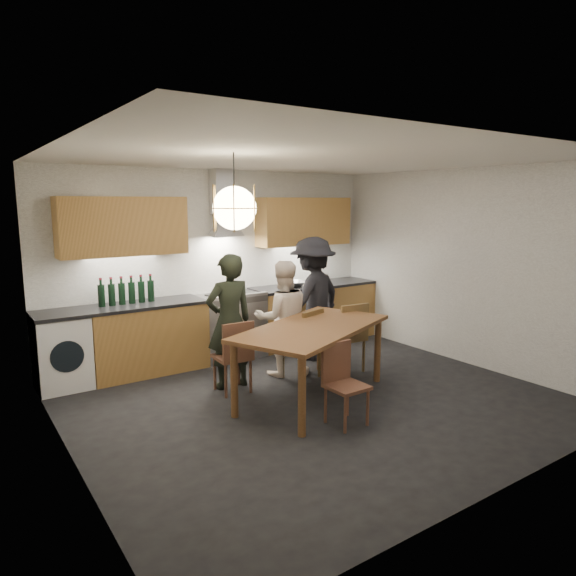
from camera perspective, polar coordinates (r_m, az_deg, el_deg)
ground at (r=5.82m, az=2.82°, el=-12.23°), size 5.00×5.00×0.00m
room_shell at (r=5.42m, az=2.97°, el=4.77°), size 5.02×4.52×2.61m
counter_run at (r=7.27m, az=-6.33°, el=-4.09°), size 5.00×0.62×0.90m
range_stove at (r=7.25m, az=-6.48°, el=-4.18°), size 0.90×0.60×0.92m
wall_fixtures at (r=7.16m, az=-7.15°, el=7.21°), size 4.30×0.54×1.10m
pendant_lamp at (r=4.77m, az=-5.96°, el=8.82°), size 0.43×0.43×0.70m
dining_table at (r=5.64m, az=2.76°, el=-5.19°), size 2.16×1.65×0.82m
chair_back_left at (r=5.85m, az=-5.91°, el=-7.12°), size 0.40×0.40×0.84m
chair_back_mid at (r=6.29m, az=2.07°, el=-5.73°), size 0.49×0.49×0.87m
chair_back_right at (r=6.58m, az=6.89°, el=-4.96°), size 0.45×0.45×0.90m
chair_front at (r=5.13m, az=6.01°, el=-9.87°), size 0.37×0.37×0.80m
person_left at (r=6.00m, az=-6.54°, el=-3.70°), size 0.59×0.39×1.58m
person_mid at (r=6.40m, az=-0.61°, el=-3.38°), size 0.85×0.77×1.45m
person_right at (r=7.05m, az=2.76°, el=-1.18°), size 1.23×0.93×1.69m
mixing_bowl at (r=7.69m, az=0.66°, el=0.47°), size 0.41×0.41×0.08m
stock_pot at (r=8.00m, az=3.74°, el=1.01°), size 0.26×0.26×0.14m
wine_bottles at (r=6.68m, az=-17.49°, el=-0.23°), size 0.70×0.08×0.35m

